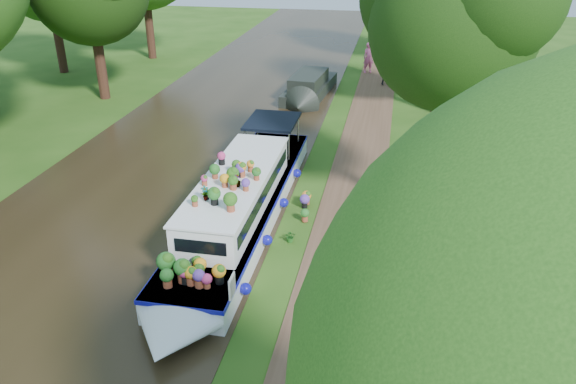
% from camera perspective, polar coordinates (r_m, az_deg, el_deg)
% --- Properties ---
extents(ground, '(100.00, 100.00, 0.00)m').
position_cam_1_polar(ground, '(16.72, 1.26, -6.54)').
color(ground, '#274D13').
rests_on(ground, ground).
extents(canal_water, '(10.00, 100.00, 0.02)m').
position_cam_1_polar(canal_water, '(18.54, -17.39, -4.30)').
color(canal_water, black).
rests_on(canal_water, ground).
extents(towpath, '(2.20, 100.00, 0.03)m').
position_cam_1_polar(towpath, '(16.59, 5.38, -6.89)').
color(towpath, brown).
rests_on(towpath, ground).
extents(plant_boat, '(2.29, 13.52, 2.30)m').
position_cam_1_polar(plant_boat, '(17.81, -5.16, -1.30)').
color(plant_boat, white).
rests_on(plant_boat, canal_water).
extents(tree_near_overhang, '(5.52, 5.28, 8.99)m').
position_cam_1_polar(tree_near_overhang, '(17.20, 16.50, 17.01)').
color(tree_near_overhang, black).
rests_on(tree_near_overhang, ground).
extents(second_boat, '(2.41, 6.89, 1.31)m').
position_cam_1_polar(second_boat, '(31.90, 2.11, 10.58)').
color(second_boat, black).
rests_on(second_boat, canal_water).
extents(pedestrian_pink, '(0.81, 0.66, 1.91)m').
position_cam_1_polar(pedestrian_pink, '(37.39, 8.20, 13.35)').
color(pedestrian_pink, '#CE5490').
rests_on(pedestrian_pink, towpath).
extents(pedestrian_dark, '(1.12, 1.06, 1.83)m').
position_cam_1_polar(pedestrian_dark, '(34.65, 10.25, 12.15)').
color(pedestrian_dark, black).
rests_on(pedestrian_dark, towpath).
extents(verge_plant, '(0.37, 0.33, 0.38)m').
position_cam_1_polar(verge_plant, '(17.33, 0.26, -4.54)').
color(verge_plant, '#22611D').
rests_on(verge_plant, ground).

